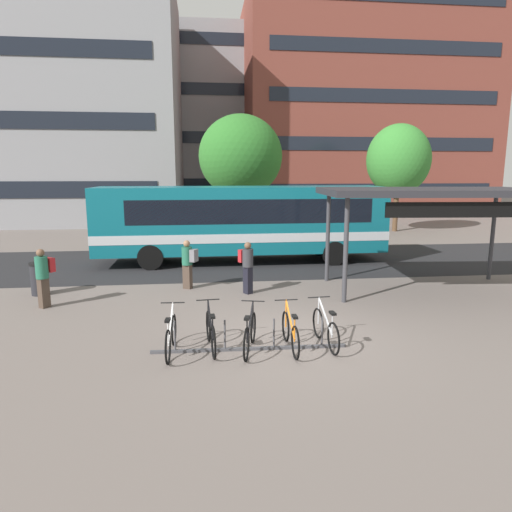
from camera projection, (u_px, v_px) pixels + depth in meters
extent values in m
plane|color=#6B605B|center=(290.00, 338.00, 10.52)|extent=(200.00, 200.00, 0.00)
cube|color=#232326|center=(250.00, 262.00, 19.51)|extent=(80.00, 7.20, 0.01)
cube|color=#0F6070|center=(242.00, 219.00, 19.14)|extent=(12.02, 2.65, 2.70)
cube|color=silver|center=(242.00, 234.00, 19.26)|extent=(12.04, 2.67, 0.36)
cube|color=black|center=(107.00, 193.00, 18.28)|extent=(1.02, 2.30, 0.40)
cube|color=black|center=(95.00, 214.00, 18.37)|extent=(0.10, 2.19, 1.40)
cube|color=black|center=(252.00, 212.00, 17.88)|extent=(9.84, 0.14, 0.97)
cube|color=black|center=(246.00, 207.00, 20.31)|extent=(9.84, 0.14, 0.97)
cylinder|color=black|center=(150.00, 257.00, 17.81)|extent=(1.00, 0.31, 1.00)
cylinder|color=black|center=(156.00, 248.00, 20.06)|extent=(1.00, 0.31, 1.00)
cylinder|color=black|center=(334.00, 253.00, 18.70)|extent=(1.00, 0.31, 1.00)
cylinder|color=black|center=(320.00, 244.00, 20.96)|extent=(1.00, 0.31, 1.00)
cube|color=#47474C|center=(250.00, 349.00, 9.81)|extent=(4.24, 0.18, 0.06)
cylinder|color=#47474C|center=(175.00, 337.00, 9.61)|extent=(0.04, 0.04, 0.70)
cylinder|color=#47474C|center=(225.00, 335.00, 9.70)|extent=(0.04, 0.04, 0.70)
cylinder|color=#47474C|center=(274.00, 334.00, 9.80)|extent=(0.04, 0.04, 0.70)
cylinder|color=#47474C|center=(322.00, 332.00, 9.90)|extent=(0.04, 0.04, 0.70)
torus|color=black|center=(174.00, 330.00, 10.06)|extent=(0.08, 0.71, 0.70)
torus|color=black|center=(168.00, 347.00, 9.06)|extent=(0.08, 0.71, 0.70)
cube|color=silver|center=(171.00, 323.00, 9.52)|extent=(0.08, 0.92, 0.58)
cylinder|color=silver|center=(168.00, 333.00, 9.11)|extent=(0.03, 0.03, 0.55)
cube|color=black|center=(168.00, 320.00, 9.06)|extent=(0.11, 0.22, 0.05)
cylinder|color=silver|center=(173.00, 316.00, 9.98)|extent=(0.03, 0.03, 0.65)
cylinder|color=black|center=(173.00, 303.00, 9.92)|extent=(0.52, 0.05, 0.03)
torus|color=black|center=(208.00, 326.00, 10.29)|extent=(0.11, 0.71, 0.70)
torus|color=black|center=(213.00, 342.00, 9.30)|extent=(0.11, 0.71, 0.70)
cube|color=black|center=(210.00, 320.00, 9.76)|extent=(0.12, 0.92, 0.58)
cylinder|color=black|center=(213.00, 329.00, 9.35)|extent=(0.03, 0.03, 0.55)
cube|color=black|center=(212.00, 316.00, 9.30)|extent=(0.12, 0.23, 0.05)
cylinder|color=black|center=(208.00, 313.00, 10.21)|extent=(0.03, 0.03, 0.65)
cylinder|color=black|center=(208.00, 300.00, 10.15)|extent=(0.52, 0.08, 0.03)
torus|color=black|center=(253.00, 328.00, 10.19)|extent=(0.21, 0.69, 0.70)
torus|color=black|center=(246.00, 344.00, 9.20)|extent=(0.21, 0.69, 0.70)
cube|color=black|center=(250.00, 321.00, 9.65)|extent=(0.25, 0.90, 0.58)
cylinder|color=black|center=(247.00, 330.00, 9.24)|extent=(0.04, 0.04, 0.55)
cube|color=black|center=(247.00, 318.00, 9.20)|extent=(0.15, 0.24, 0.05)
cylinder|color=black|center=(253.00, 315.00, 10.11)|extent=(0.04, 0.04, 0.65)
cylinder|color=black|center=(253.00, 301.00, 10.06)|extent=(0.51, 0.15, 0.03)
torus|color=black|center=(286.00, 326.00, 10.28)|extent=(0.06, 0.70, 0.70)
torus|color=black|center=(295.00, 343.00, 9.28)|extent=(0.06, 0.70, 0.70)
cube|color=orange|center=(290.00, 320.00, 9.74)|extent=(0.05, 0.92, 0.58)
cylinder|color=orange|center=(295.00, 329.00, 9.33)|extent=(0.03, 0.03, 0.55)
cube|color=black|center=(295.00, 317.00, 9.29)|extent=(0.10, 0.22, 0.05)
cylinder|color=orange|center=(286.00, 313.00, 10.20)|extent=(0.03, 0.03, 0.65)
cylinder|color=black|center=(286.00, 300.00, 10.14)|extent=(0.52, 0.04, 0.03)
torus|color=black|center=(318.00, 323.00, 10.50)|extent=(0.10, 0.71, 0.70)
torus|color=black|center=(334.00, 339.00, 9.51)|extent=(0.10, 0.71, 0.70)
cube|color=#B7BABF|center=(325.00, 317.00, 9.97)|extent=(0.10, 0.92, 0.58)
cylinder|color=#B7BABF|center=(332.00, 325.00, 9.56)|extent=(0.03, 0.03, 0.55)
cube|color=black|center=(333.00, 313.00, 9.51)|extent=(0.12, 0.23, 0.05)
cylinder|color=#B7BABF|center=(319.00, 310.00, 10.42)|extent=(0.03, 0.03, 0.65)
cylinder|color=black|center=(319.00, 297.00, 10.37)|extent=(0.52, 0.07, 0.03)
cylinder|color=#38383D|center=(346.00, 251.00, 13.17)|extent=(0.15, 0.15, 3.09)
cylinder|color=#38383D|center=(328.00, 238.00, 15.82)|extent=(0.15, 0.15, 3.09)
cylinder|color=#38383D|center=(492.00, 237.00, 16.04)|extent=(0.15, 0.15, 3.09)
cube|color=#28282D|center=(430.00, 192.00, 14.30)|extent=(6.92, 4.00, 0.20)
cube|color=black|center=(451.00, 210.00, 12.91)|extent=(3.75, 0.37, 0.44)
cube|color=black|center=(248.00, 280.00, 14.33)|extent=(0.30, 0.33, 0.87)
cylinder|color=#333338|center=(248.00, 258.00, 14.20)|extent=(0.46, 0.46, 0.56)
sphere|color=brown|center=(248.00, 246.00, 14.12)|extent=(0.22, 0.22, 0.22)
cube|color=#B21E23|center=(243.00, 256.00, 14.40)|extent=(0.33, 0.30, 0.40)
cube|color=#47382D|center=(44.00, 293.00, 12.84)|extent=(0.31, 0.33, 0.85)
cylinder|color=#23664C|center=(42.00, 268.00, 12.70)|extent=(0.47, 0.47, 0.62)
sphere|color=brown|center=(40.00, 253.00, 12.63)|extent=(0.22, 0.22, 0.22)
cube|color=#B21E23|center=(50.00, 265.00, 12.92)|extent=(0.33, 0.31, 0.40)
cube|color=#47382D|center=(188.00, 277.00, 14.95)|extent=(0.32, 0.30, 0.80)
cylinder|color=#23664C|center=(187.00, 256.00, 14.82)|extent=(0.46, 0.46, 0.59)
sphere|color=#936B4C|center=(187.00, 244.00, 14.75)|extent=(0.22, 0.22, 0.22)
cube|color=slate|center=(194.00, 256.00, 14.72)|extent=(0.29, 0.33, 0.40)
cylinder|color=#232328|center=(40.00, 280.00, 14.19)|extent=(0.52, 0.52, 0.95)
cylinder|color=black|center=(38.00, 264.00, 14.09)|extent=(0.55, 0.55, 0.08)
cylinder|color=brown|center=(396.00, 211.00, 29.37)|extent=(0.32, 0.32, 2.69)
ellipsoid|color=#388433|center=(398.00, 160.00, 28.78)|extent=(4.00, 4.00, 4.45)
cylinder|color=brown|center=(241.00, 214.00, 27.25)|extent=(0.32, 0.32, 2.69)
ellipsoid|color=#2D7028|center=(241.00, 156.00, 26.63)|extent=(4.90, 4.90, 4.80)
cube|color=gray|center=(43.00, 105.00, 34.62)|extent=(20.37, 12.38, 17.70)
cube|color=black|center=(19.00, 190.00, 29.68)|extent=(17.93, 0.06, 1.10)
cube|color=black|center=(12.00, 120.00, 28.87)|extent=(17.93, 0.06, 1.10)
cube|color=black|center=(5.00, 46.00, 28.06)|extent=(17.93, 0.06, 1.10)
cube|color=brown|center=(362.00, 110.00, 42.84)|extent=(22.04, 11.58, 19.11)
cube|color=black|center=(382.00, 190.00, 38.48)|extent=(19.40, 0.06, 1.10)
cube|color=black|center=(384.00, 144.00, 37.78)|extent=(19.40, 0.06, 1.10)
cube|color=black|center=(386.00, 96.00, 37.09)|extent=(19.40, 0.06, 1.10)
cube|color=black|center=(389.00, 46.00, 36.39)|extent=(19.40, 0.06, 1.10)
cube|color=gray|center=(245.00, 125.00, 48.78)|extent=(18.10, 11.09, 17.67)
cube|color=black|center=(250.00, 184.00, 44.46)|extent=(15.93, 0.06, 1.10)
cube|color=black|center=(250.00, 138.00, 43.66)|extent=(15.93, 0.06, 1.10)
cube|color=black|center=(250.00, 90.00, 42.85)|extent=(15.93, 0.06, 1.10)
cube|color=black|center=(250.00, 40.00, 42.05)|extent=(15.93, 0.06, 1.10)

